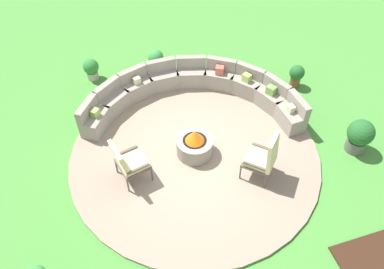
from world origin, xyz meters
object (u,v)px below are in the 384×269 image
at_px(fire_pit, 195,145).
at_px(curved_stone_bench, 193,91).
at_px(potted_plant_3, 91,69).
at_px(potted_plant_4, 156,60).
at_px(potted_plant_0, 297,75).
at_px(potted_plant_2, 360,135).
at_px(lounge_chair_front_left, 128,161).
at_px(lounge_chair_front_right, 264,157).

height_order(fire_pit, curved_stone_bench, curved_stone_bench).
xyz_separation_m(fire_pit, potted_plant_3, (-1.82, 3.44, 0.00)).
xyz_separation_m(curved_stone_bench, potted_plant_4, (-0.56, 1.56, 0.02)).
bearing_deg(potted_plant_4, potted_plant_3, 173.41).
xyz_separation_m(fire_pit, potted_plant_0, (3.28, 1.51, 0.04)).
bearing_deg(potted_plant_4, potted_plant_2, -49.27).
bearing_deg(lounge_chair_front_left, potted_plant_3, 170.84).
relative_size(potted_plant_0, potted_plant_4, 0.94).
bearing_deg(lounge_chair_front_left, fire_pit, 85.77).
relative_size(lounge_chair_front_left, potted_plant_3, 1.78).
xyz_separation_m(potted_plant_0, potted_plant_2, (0.23, -2.44, 0.09)).
xyz_separation_m(potted_plant_3, potted_plant_4, (1.74, -0.20, 0.06)).
relative_size(curved_stone_bench, lounge_chair_front_left, 4.71).
distance_m(lounge_chair_front_right, potted_plant_3, 5.35).
bearing_deg(fire_pit, potted_plant_2, -14.86).
bearing_deg(lounge_chair_front_right, curved_stone_bench, 57.47).
height_order(curved_stone_bench, lounge_chair_front_right, lounge_chair_front_right).
bearing_deg(lounge_chair_front_right, potted_plant_4, 59.56).
bearing_deg(lounge_chair_front_right, lounge_chair_front_left, 117.79).
distance_m(potted_plant_0, potted_plant_3, 5.45).
bearing_deg(potted_plant_4, fire_pit, -88.57).
distance_m(lounge_chair_front_right, potted_plant_0, 3.30).
distance_m(curved_stone_bench, lounge_chair_front_right, 2.77).
relative_size(lounge_chair_front_left, potted_plant_0, 1.68).
bearing_deg(potted_plant_2, lounge_chair_front_right, -178.35).
distance_m(curved_stone_bench, lounge_chair_front_left, 2.78).
distance_m(fire_pit, lounge_chair_front_right, 1.56).
relative_size(lounge_chair_front_right, potted_plant_3, 1.93).
xyz_separation_m(fire_pit, lounge_chair_front_right, (1.15, -1.00, 0.31)).
bearing_deg(potted_plant_2, curved_stone_bench, 139.28).
relative_size(fire_pit, lounge_chair_front_left, 0.75).
height_order(potted_plant_0, potted_plant_2, potted_plant_2).
bearing_deg(lounge_chair_front_left, curved_stone_bench, 120.30).
bearing_deg(potted_plant_3, lounge_chair_front_right, -56.16).
height_order(fire_pit, potted_plant_3, fire_pit).
bearing_deg(potted_plant_2, potted_plant_0, 95.36).
relative_size(fire_pit, potted_plant_4, 1.19).
height_order(fire_pit, potted_plant_4, fire_pit).
relative_size(potted_plant_3, potted_plant_4, 0.89).
bearing_deg(lounge_chair_front_left, potted_plant_0, 96.16).
bearing_deg(lounge_chair_front_right, fire_pit, 92.43).
height_order(lounge_chair_front_right, potted_plant_3, lounge_chair_front_right).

